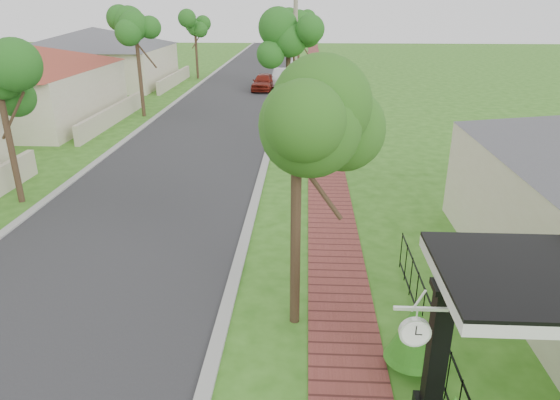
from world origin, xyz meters
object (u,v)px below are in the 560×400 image
(near_tree, at_px, (297,129))
(utility_pole, at_px, (295,60))
(porch_post, at_px, (436,359))
(station_clock, at_px, (415,330))
(parked_car_red, at_px, (263,82))
(parked_car_white, at_px, (283,77))

(near_tree, relative_size, utility_pole, 0.77)
(porch_post, xyz_separation_m, station_clock, (-0.50, -0.40, 0.83))
(parked_car_red, xyz_separation_m, station_clock, (5.05, -33.15, 1.30))
(porch_post, height_order, parked_car_red, porch_post)
(porch_post, relative_size, parked_car_white, 0.60)
(station_clock, bearing_deg, porch_post, 38.85)
(porch_post, distance_m, parked_car_red, 33.22)
(parked_car_white, height_order, near_tree, near_tree)
(station_clock, bearing_deg, parked_car_white, 95.88)
(parked_car_red, xyz_separation_m, parked_car_white, (1.40, 2.30, 0.04))
(near_tree, height_order, station_clock, near_tree)
(parked_car_red, distance_m, near_tree, 30.64)
(parked_car_red, distance_m, utility_pole, 12.41)
(parked_car_white, height_order, station_clock, station_clock)
(porch_post, distance_m, parked_car_white, 35.30)
(parked_car_red, height_order, parked_car_white, parked_car_white)
(parked_car_red, height_order, near_tree, near_tree)
(porch_post, xyz_separation_m, utility_pole, (-2.83, 21.00, 2.45))
(porch_post, bearing_deg, station_clock, -141.15)
(porch_post, xyz_separation_m, parked_car_red, (-5.55, 32.75, -0.47))
(parked_car_red, xyz_separation_m, near_tree, (3.20, -30.25, 3.64))
(parked_car_white, distance_m, utility_pole, 14.41)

